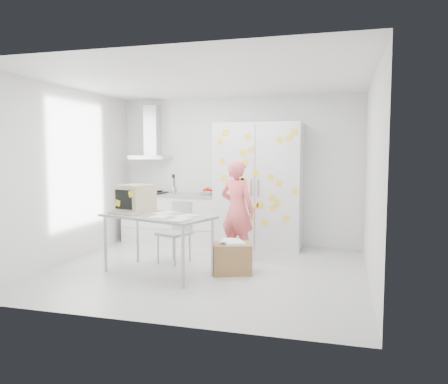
% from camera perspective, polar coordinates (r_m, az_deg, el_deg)
% --- Properties ---
extents(floor, '(4.50, 4.00, 0.02)m').
position_cam_1_polar(floor, '(6.39, -2.48, -10.27)').
color(floor, silver).
rests_on(floor, ground).
extents(walls, '(4.52, 4.01, 2.70)m').
position_cam_1_polar(walls, '(6.86, -0.68, 2.32)').
color(walls, white).
rests_on(walls, ground).
extents(ceiling, '(4.50, 4.00, 0.02)m').
position_cam_1_polar(ceiling, '(6.24, -2.59, 14.46)').
color(ceiling, white).
rests_on(ceiling, walls).
extents(counter_run, '(1.84, 0.63, 1.28)m').
position_cam_1_polar(counter_run, '(8.26, -6.81, -3.34)').
color(counter_run, white).
rests_on(counter_run, ground).
extents(range_hood, '(0.70, 0.48, 1.01)m').
position_cam_1_polar(range_hood, '(8.48, -9.42, 6.92)').
color(range_hood, silver).
rests_on(range_hood, walls).
extents(tall_cabinet, '(1.50, 0.68, 2.20)m').
position_cam_1_polar(tall_cabinet, '(7.70, 4.51, 0.76)').
color(tall_cabinet, silver).
rests_on(tall_cabinet, ground).
extents(person, '(0.67, 0.54, 1.58)m').
position_cam_1_polar(person, '(6.87, 1.72, -2.36)').
color(person, '#F96164').
rests_on(person, ground).
extents(desk, '(1.70, 1.21, 1.23)m').
position_cam_1_polar(desk, '(6.34, -10.54, -1.81)').
color(desk, '#93979C').
rests_on(desk, ground).
extents(chair, '(0.55, 0.55, 0.94)m').
position_cam_1_polar(chair, '(6.80, -6.15, -4.68)').
color(chair, '#A8A9A6').
rests_on(chair, ground).
extents(cardboard_box, '(0.64, 0.57, 0.46)m').
position_cam_1_polar(cardboard_box, '(6.21, 1.04, -8.56)').
color(cardboard_box, '#9D7244').
rests_on(cardboard_box, ground).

